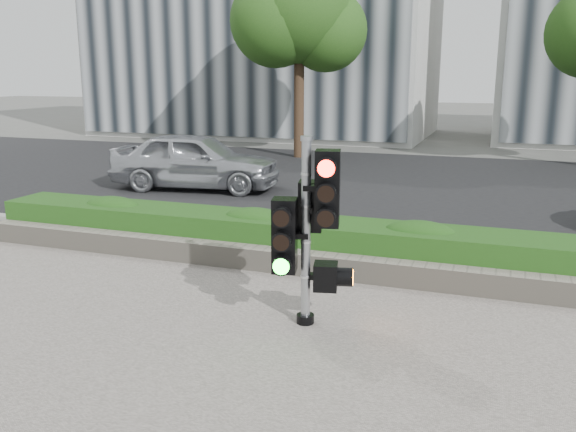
{
  "coord_description": "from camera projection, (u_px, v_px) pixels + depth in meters",
  "views": [
    {
      "loc": [
        2.63,
        -6.5,
        3.01
      ],
      "look_at": [
        0.08,
        0.6,
        1.24
      ],
      "focal_mm": 38.0,
      "sensor_mm": 36.0,
      "label": 1
    }
  ],
  "objects": [
    {
      "name": "ground",
      "position": [
        266.0,
        324.0,
        7.51
      ],
      "size": [
        120.0,
        120.0,
        0.0
      ],
      "primitive_type": "plane",
      "color": "#51514C",
      "rests_on": "ground"
    },
    {
      "name": "sidewalk",
      "position": [
        157.0,
        432.0,
        5.21
      ],
      "size": [
        16.0,
        11.0,
        0.03
      ],
      "primitive_type": "cube",
      "color": "#9E9389",
      "rests_on": "ground"
    },
    {
      "name": "road",
      "position": [
        401.0,
        185.0,
        16.66
      ],
      "size": [
        60.0,
        13.0,
        0.02
      ],
      "primitive_type": "cube",
      "color": "black",
      "rests_on": "ground"
    },
    {
      "name": "curb",
      "position": [
        334.0,
        251.0,
        10.38
      ],
      "size": [
        60.0,
        0.25,
        0.12
      ],
      "primitive_type": "cube",
      "color": "gray",
      "rests_on": "ground"
    },
    {
      "name": "stone_wall",
      "position": [
        312.0,
        264.0,
        9.2
      ],
      "size": [
        12.0,
        0.32,
        0.34
      ],
      "primitive_type": "cube",
      "color": "gray",
      "rests_on": "sidewalk"
    },
    {
      "name": "hedge",
      "position": [
        325.0,
        242.0,
        9.76
      ],
      "size": [
        12.0,
        1.0,
        0.68
      ],
      "primitive_type": "cube",
      "color": "#317A25",
      "rests_on": "sidewalk"
    },
    {
      "name": "tree_left",
      "position": [
        299.0,
        13.0,
        21.18
      ],
      "size": [
        4.61,
        4.03,
        7.34
      ],
      "color": "black",
      "rests_on": "ground"
    },
    {
      "name": "traffic_signal",
      "position": [
        309.0,
        222.0,
        7.2
      ],
      "size": [
        0.83,
        0.68,
        2.28
      ],
      "rotation": [
        0.0,
        0.0,
        0.22
      ],
      "color": "black",
      "rests_on": "sidewalk"
    },
    {
      "name": "car_silver",
      "position": [
        196.0,
        161.0,
        15.98
      ],
      "size": [
        4.61,
        2.36,
        1.5
      ],
      "primitive_type": "imported",
      "rotation": [
        0.0,
        0.0,
        1.71
      ],
      "color": "#B3B5BA",
      "rests_on": "road"
    }
  ]
}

